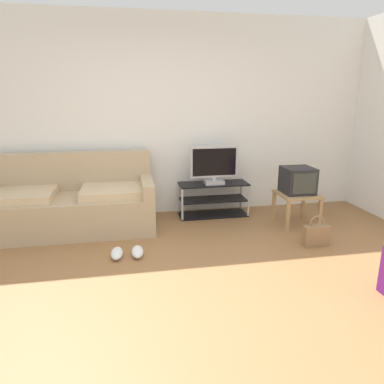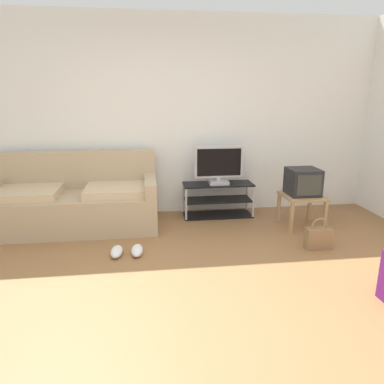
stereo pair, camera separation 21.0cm
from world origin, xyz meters
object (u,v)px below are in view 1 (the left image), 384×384
Objects in this scene: flat_tv at (214,165)px; sneakers_pair at (127,253)px; side_table at (297,198)px; crt_tv at (298,180)px; couch at (70,203)px; tv_stand at (213,199)px; handbag at (316,235)px.

flat_tv is 1.90× the size of sneakers_pair.
flat_tv is 1.79m from sneakers_pair.
crt_tv is at bearing 90.00° from side_table.
couch is 1.91m from tv_stand.
flat_tv is 1.62m from handbag.
tv_stand is at bearing 125.48° from handbag.
flat_tv is at bearing 42.71° from sneakers_pair.
tv_stand is at bearing 150.92° from side_table.
handbag is 1.03× the size of sneakers_pair.
side_table is 0.74m from handbag.
sneakers_pair is (-2.20, -0.60, -0.31)m from side_table.
flat_tv is at bearing 151.93° from side_table.
handbag is at bearing -20.73° from couch.
crt_tv is 2.35m from sneakers_pair.
handbag is (0.89, -1.22, -0.59)m from flat_tv.
side_table is (0.99, -0.55, 0.12)m from tv_stand.
side_table reaches higher than handbag.
crt_tv is (2.88, -0.34, 0.25)m from couch.
tv_stand is 1.53m from handbag.
tv_stand is 2.76× the size of sneakers_pair.
crt_tv is at bearing 82.13° from handbag.
flat_tv is at bearing 152.66° from crt_tv.
side_table is 0.24m from crt_tv.
flat_tv reaches higher than sneakers_pair.
couch is at bearing 159.27° from handbag.
tv_stand is 1.14m from side_table.
flat_tv is 1.75× the size of crt_tv.
flat_tv is (-0.00, -0.02, 0.49)m from tv_stand.
flat_tv reaches higher than handbag.
handbag is at bearing -98.05° from side_table.
handbag is 2.11m from sneakers_pair.
side_table is 1.38× the size of handbag.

